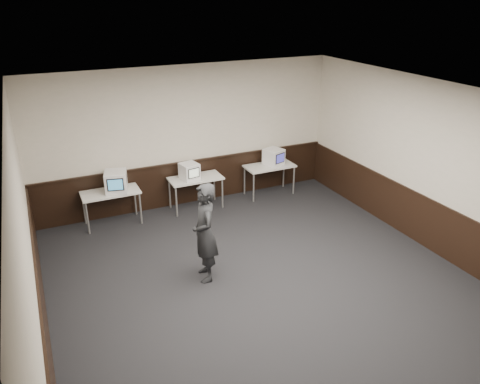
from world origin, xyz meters
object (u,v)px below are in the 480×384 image
(person, at_px, (205,233))
(emac_right, at_px, (274,157))
(emac_left, at_px, (116,182))
(desk_center, at_px, (196,181))
(emac_center, at_px, (189,171))
(desk_left, at_px, (111,195))
(desk_right, at_px, (269,168))

(person, bearing_deg, emac_right, 142.49)
(emac_right, bearing_deg, emac_left, 161.87)
(desk_center, xyz_separation_m, emac_center, (-0.14, -0.03, 0.26))
(desk_center, bearing_deg, emac_left, -178.61)
(person, bearing_deg, emac_left, -152.69)
(desk_left, xyz_separation_m, emac_left, (0.14, -0.04, 0.29))
(desk_center, relative_size, emac_center, 2.66)
(desk_left, distance_m, desk_center, 1.90)
(person, bearing_deg, emac_center, 174.24)
(emac_right, bearing_deg, desk_right, 160.81)
(desk_left, bearing_deg, emac_center, -0.89)
(desk_center, xyz_separation_m, desk_right, (1.90, 0.00, 0.00))
(desk_left, xyz_separation_m, emac_right, (3.91, -0.00, 0.27))
(emac_left, relative_size, person, 0.32)
(desk_left, distance_m, emac_center, 1.77)
(desk_right, height_order, emac_center, emac_center)
(emac_left, xyz_separation_m, emac_center, (1.62, 0.02, -0.04))
(desk_left, xyz_separation_m, desk_center, (1.90, 0.00, 0.00))
(emac_center, distance_m, emac_right, 2.15)
(desk_left, xyz_separation_m, person, (1.07, -2.76, 0.20))
(desk_left, height_order, emac_right, emac_right)
(desk_center, bearing_deg, emac_right, -0.02)
(desk_center, height_order, emac_center, emac_center)
(desk_left, height_order, emac_left, emac_left)
(desk_right, height_order, emac_right, emac_right)
(emac_center, xyz_separation_m, person, (-0.68, -2.73, -0.05))
(desk_right, distance_m, emac_center, 2.06)
(emac_center, height_order, emac_right, emac_right)
(desk_left, distance_m, emac_right, 3.92)
(emac_left, relative_size, emac_right, 1.08)
(desk_center, bearing_deg, emac_center, -169.26)
(emac_left, xyz_separation_m, person, (0.94, -2.72, -0.09))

